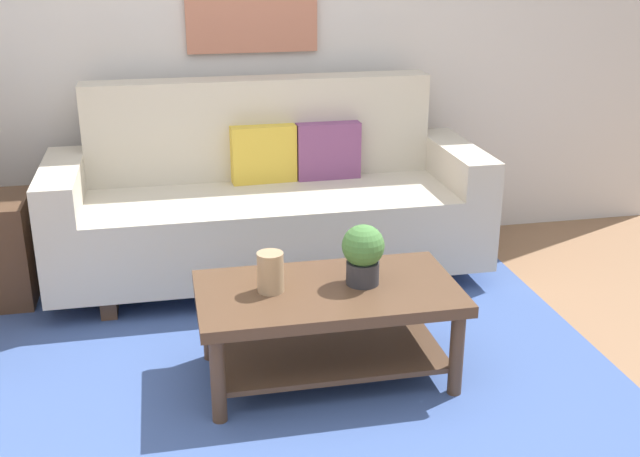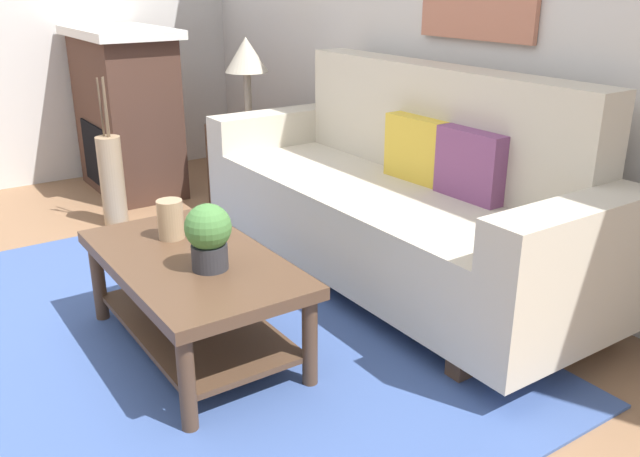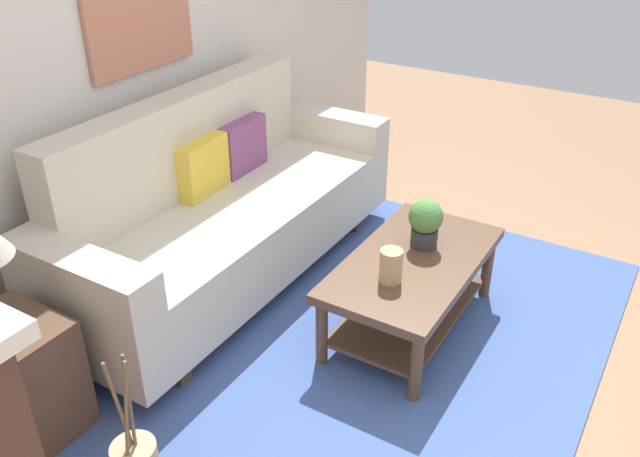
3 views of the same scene
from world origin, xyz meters
The scene contains 16 objects.
ground_plane centered at (0.00, 0.00, 0.00)m, with size 9.55×9.55×0.00m, color #8C6647.
wall_back centered at (0.00, 2.11, 1.35)m, with size 5.55×0.10×2.70m, color silver.
area_rug centered at (0.00, 0.50, 0.01)m, with size 2.89×2.12×0.01m, color #3D5693.
couch centered at (0.08, 1.57, 0.43)m, with size 2.34×0.84×1.08m.
throw_pillow_mustard centered at (0.08, 1.70, 0.68)m, with size 0.36×0.12×0.32m, color gold.
throw_pillow_plum centered at (0.44, 1.70, 0.68)m, with size 0.36×0.12×0.32m, color #7A4270.
coffee_table centered at (0.17, 0.41, 0.31)m, with size 1.10×0.60×0.43m.
tabletop_vase centered at (-0.07, 0.43, 0.52)m, with size 0.11×0.11×0.17m, color tan.
potted_plant_tabletop centered at (0.32, 0.43, 0.57)m, with size 0.18×0.18×0.26m.
side_table centered at (-1.39, 1.53, 0.28)m, with size 0.44×0.44×0.56m, color #513826.
table_lamp centered at (-1.39, 1.53, 0.99)m, with size 0.28×0.28×0.57m.
fireplace centered at (-2.22, 0.99, 0.59)m, with size 1.02×0.58×1.16m.
floor_vase centered at (-1.55, 0.63, 0.28)m, with size 0.15×0.15×0.57m, color tan.
floor_vase_branch_a centered at (-1.53, 0.63, 0.75)m, with size 0.01×0.01×0.36m, color brown.
floor_vase_branch_b centered at (-1.56, 0.65, 0.75)m, with size 0.01×0.01×0.36m, color brown.
floor_vase_branch_c centered at (-1.56, 0.62, 0.75)m, with size 0.01×0.01×0.36m, color brown.
Camera 2 is at (2.52, -0.56, 1.49)m, focal length 37.74 mm.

